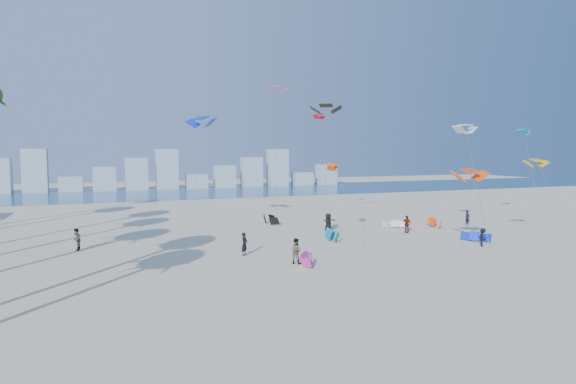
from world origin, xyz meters
name	(u,v)px	position (x,y,z in m)	size (l,w,h in m)	color
ground	(346,305)	(0.00, 0.00, 0.00)	(220.00, 220.00, 0.00)	beige
ocean	(167,193)	(0.00, 72.00, 0.01)	(220.00, 220.00, 0.00)	navy
kitesurfer_near	(244,244)	(-1.62, 13.29, 0.88)	(0.64, 0.42, 1.77)	black
kitesurfer_mid	(296,251)	(1.00, 9.40, 0.91)	(0.88, 0.69, 1.82)	gray
kitesurfers_far	(332,228)	(8.32, 18.24, 0.83)	(39.20, 14.37, 1.82)	black
grounded_kites	(364,231)	(11.39, 17.71, 0.44)	(20.43, 22.11, 0.96)	#D02EA1
flying_kites	(353,121)	(12.28, 21.61, 10.92)	(37.41, 34.09, 16.94)	#FF4A0D
distant_skyline	(155,175)	(-1.19, 82.00, 3.09)	(85.00, 3.00, 8.40)	#9EADBF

